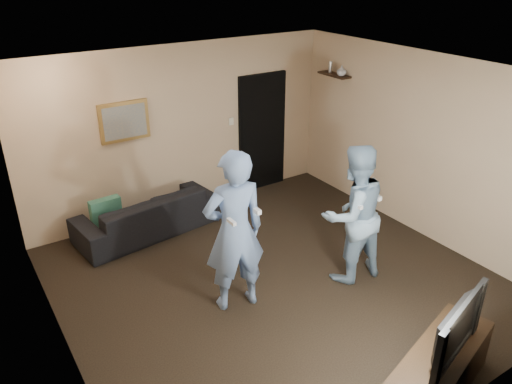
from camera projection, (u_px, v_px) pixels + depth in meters
ground at (275, 281)px, 6.32m from camera, size 5.00×5.00×0.00m
ceiling at (279, 75)px, 5.20m from camera, size 5.00×5.00×0.04m
wall_back at (183, 130)px, 7.65m from camera, size 5.00×0.04×2.60m
wall_front at (463, 302)px, 3.87m from camera, size 5.00×0.04×2.60m
wall_left at (52, 252)px, 4.53m from camera, size 0.04×5.00×2.60m
wall_right at (422, 147)px, 6.99m from camera, size 0.04×5.00×2.60m
sofa at (147, 213)px, 7.31m from camera, size 2.15×1.06×0.60m
throw_pillow at (106, 213)px, 6.95m from camera, size 0.43×0.16×0.43m
painting_frame at (124, 121)px, 7.06m from camera, size 0.72×0.05×0.57m
painting_canvas at (125, 122)px, 7.03m from camera, size 0.62×0.01×0.47m
doorway at (262, 133)px, 8.47m from camera, size 0.90×0.06×2.00m
light_switch at (231, 121)px, 8.05m from camera, size 0.08×0.02×0.12m
wall_shelf at (334, 75)px, 8.00m from camera, size 0.20×0.60×0.03m
shelf_vase at (342, 71)px, 7.84m from camera, size 0.17×0.17×0.16m
shelf_figurine at (330, 67)px, 8.03m from camera, size 0.06×0.06×0.18m
tv_console at (438, 373)px, 4.60m from camera, size 1.51×0.84×0.51m
television at (448, 326)px, 4.36m from camera, size 1.01×0.40×0.58m
wii_player_left at (234, 232)px, 5.50m from camera, size 0.78×0.58×1.94m
wii_player_right at (353, 214)px, 6.05m from camera, size 0.92×0.75×1.77m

